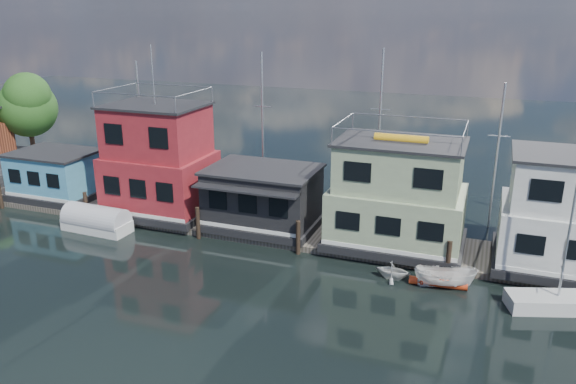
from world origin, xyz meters
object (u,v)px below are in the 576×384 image
at_px(day_sailer, 557,301).
at_px(dinghy_white, 393,270).
at_px(houseboat_dark, 263,197).
at_px(dinghy_teal, 101,219).
at_px(houseboat_green, 398,196).
at_px(tarp_runabout, 96,221).
at_px(houseboat_blue, 56,175).
at_px(red_kayak, 438,283).
at_px(houseboat_red, 159,162).
at_px(motorboat, 445,278).

height_order(day_sailer, dinghy_white, day_sailer).
xyz_separation_m(day_sailer, dinghy_white, (-8.43, 0.45, 0.08)).
xyz_separation_m(houseboat_dark, dinghy_white, (9.64, -4.10, -1.89)).
bearing_deg(dinghy_teal, houseboat_green, -57.46).
height_order(dinghy_teal, dinghy_white, dinghy_white).
bearing_deg(tarp_runabout, dinghy_teal, 115.30).
height_order(houseboat_blue, dinghy_teal, houseboat_blue).
bearing_deg(houseboat_dark, red_kayak, -19.03).
relative_size(red_kayak, tarp_runabout, 0.64).
bearing_deg(houseboat_dark, dinghy_white, -23.03).
xyz_separation_m(houseboat_blue, houseboat_green, (26.50, 0.00, 1.34)).
bearing_deg(day_sailer, houseboat_dark, 147.65).
relative_size(day_sailer, tarp_runabout, 1.60).
bearing_deg(tarp_runabout, houseboat_green, 13.92).
bearing_deg(houseboat_blue, houseboat_dark, -0.06).
relative_size(dinghy_teal, dinghy_white, 2.16).
distance_m(red_kayak, dinghy_teal, 23.28).
height_order(houseboat_blue, red_kayak, houseboat_blue).
distance_m(houseboat_red, red_kayak, 20.94).
distance_m(houseboat_green, motorboat, 6.23).
bearing_deg(houseboat_dark, houseboat_red, 179.86).
height_order(houseboat_red, dinghy_teal, houseboat_red).
bearing_deg(houseboat_red, houseboat_dark, -0.14).
height_order(houseboat_blue, houseboat_dark, houseboat_dark).
xyz_separation_m(houseboat_green, day_sailer, (9.07, -4.56, -3.10)).
distance_m(day_sailer, motorboat, 5.57).
xyz_separation_m(houseboat_dark, motorboat, (12.51, -4.24, -1.77)).
distance_m(day_sailer, tarp_runabout, 28.78).
distance_m(houseboat_blue, dinghy_teal, 7.31).
distance_m(houseboat_red, houseboat_green, 17.01).
height_order(houseboat_red, red_kayak, houseboat_red).
height_order(houseboat_blue, houseboat_red, houseboat_red).
bearing_deg(houseboat_blue, houseboat_green, 0.00).
relative_size(houseboat_blue, red_kayak, 2.06).
xyz_separation_m(tarp_runabout, motorboat, (23.21, -0.25, -0.08)).
distance_m(houseboat_red, dinghy_white, 18.47).
xyz_separation_m(houseboat_blue, houseboat_red, (9.50, 0.00, 1.90)).
bearing_deg(houseboat_green, day_sailer, -26.70).
distance_m(houseboat_blue, day_sailer, 35.91).
distance_m(houseboat_dark, motorboat, 13.33).
bearing_deg(dinghy_white, motorboat, -90.03).
xyz_separation_m(day_sailer, red_kayak, (-5.93, 0.35, -0.22)).
distance_m(houseboat_green, dinghy_teal, 20.57).
relative_size(houseboat_blue, tarp_runabout, 1.32).
height_order(houseboat_dark, motorboat, houseboat_dark).
xyz_separation_m(houseboat_red, dinghy_teal, (-3.10, -3.06, -3.66)).
bearing_deg(dinghy_white, houseboat_red, 79.59).
distance_m(houseboat_dark, red_kayak, 13.04).
bearing_deg(dinghy_teal, red_kayak, -68.94).
height_order(houseboat_green, day_sailer, day_sailer).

